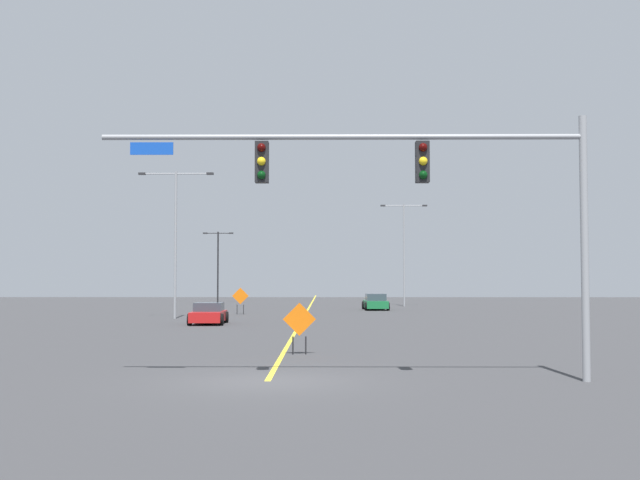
{
  "coord_description": "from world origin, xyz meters",
  "views": [
    {
      "loc": [
        1.48,
        -19.86,
        2.61
      ],
      "look_at": [
        1.14,
        23.37,
        4.67
      ],
      "focal_mm": 44.1,
      "sensor_mm": 36.0,
      "label": 1
    }
  ],
  "objects": [
    {
      "name": "car_red_near",
      "position": [
        -5.11,
        24.22,
        0.57
      ],
      "size": [
        2.01,
        3.85,
        1.2
      ],
      "color": "red",
      "rests_on": "ground"
    },
    {
      "name": "road_centre_stripe",
      "position": [
        0.0,
        46.93,
        0.0
      ],
      "size": [
        0.16,
        93.87,
        0.01
      ],
      "color": "yellow",
      "rests_on": "ground"
    },
    {
      "name": "street_lamp_mid_left",
      "position": [
        -9.67,
        60.91,
        4.36
      ],
      "size": [
        3.13,
        0.24,
        7.32
      ],
      "color": "black",
      "rests_on": "ground"
    },
    {
      "name": "car_green_far",
      "position": [
        5.46,
        43.54,
        0.61
      ],
      "size": [
        2.05,
        4.25,
        1.31
      ],
      "color": "#196B38",
      "rests_on": "ground"
    },
    {
      "name": "street_lamp_mid_right",
      "position": [
        -8.12,
        29.97,
        5.57
      ],
      "size": [
        4.8,
        0.24,
        9.39
      ],
      "color": "gray",
      "rests_on": "ground"
    },
    {
      "name": "street_lamp_near_left",
      "position": [
        8.56,
        51.43,
        5.48
      ],
      "size": [
        4.24,
        0.24,
        9.3
      ],
      "color": "gray",
      "rests_on": "ground"
    },
    {
      "name": "construction_sign_median_far",
      "position": [
        0.57,
        6.89,
        1.1
      ],
      "size": [
        1.12,
        0.13,
        1.75
      ],
      "color": "orange",
      "rests_on": "ground"
    },
    {
      "name": "traffic_signal_assembly",
      "position": [
        3.85,
        -0.01,
        5.02
      ],
      "size": [
        12.36,
        0.44,
        6.72
      ],
      "color": "gray",
      "rests_on": "ground"
    },
    {
      "name": "ground",
      "position": [
        0.0,
        0.0,
        0.0
      ],
      "size": [
        168.96,
        168.96,
        0.0
      ],
      "primitive_type": "plane",
      "color": "#38383A"
    },
    {
      "name": "construction_sign_right_lane",
      "position": [
        -4.59,
        35.76,
        1.19
      ],
      "size": [
        1.17,
        0.07,
        1.89
      ],
      "color": "orange",
      "rests_on": "ground"
    }
  ]
}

